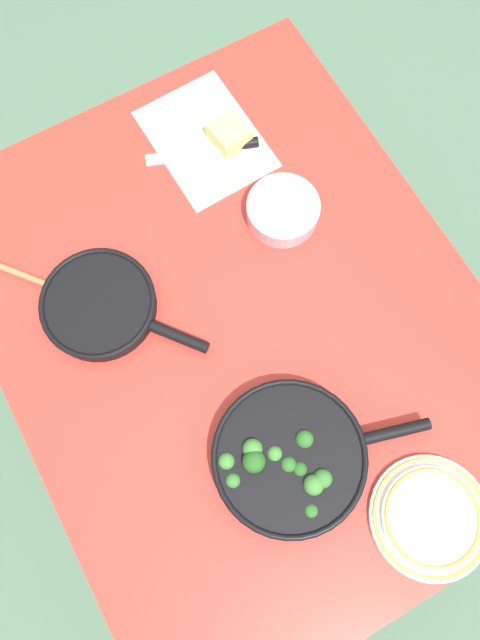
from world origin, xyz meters
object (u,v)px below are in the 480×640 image
grater_knife (219,148)px  dinner_plate_stack (431,517)px  cheese_block (229,134)px  prep_bowl_steel (283,211)px  wooden_spoon (46,284)px  skillet_eggs (100,305)px  skillet_broccoli (290,458)px

grater_knife → dinner_plate_stack: 0.90m
grater_knife → cheese_block: (0.01, -0.03, 0.02)m
dinner_plate_stack → prep_bowl_steel: (0.69, -0.08, 0.01)m
cheese_block → prep_bowl_steel: size_ratio=0.56×
wooden_spoon → grater_knife: size_ratio=1.26×
grater_knife → prep_bowl_steel: (-0.21, -0.04, 0.02)m
skillet_eggs → dinner_plate_stack: size_ratio=1.39×
skillet_broccoli → wooden_spoon: bearing=131.5°
dinner_plate_stack → prep_bowl_steel: size_ratio=1.46×
skillet_broccoli → cheese_block: 0.73m
skillet_broccoli → cheese_block: size_ratio=4.74×
skillet_broccoli → dinner_plate_stack: 0.29m
grater_knife → prep_bowl_steel: prep_bowl_steel is taller
skillet_eggs → prep_bowl_steel: 0.44m
wooden_spoon → dinner_plate_stack: bearing=-9.6°
wooden_spoon → skillet_eggs: bearing=-1.2°
skillet_broccoli → wooden_spoon: size_ratio=1.32×
skillet_broccoli → grater_knife: bearing=88.6°
skillet_eggs → dinner_plate_stack: bearing=-10.3°
prep_bowl_steel → skillet_eggs: bearing=90.1°
skillet_eggs → grater_knife: 0.45m
skillet_broccoli → wooden_spoon: skillet_broccoli is taller
cheese_block → dinner_plate_stack: cheese_block is taller
cheese_block → prep_bowl_steel: 0.22m
wooden_spoon → prep_bowl_steel: size_ratio=2.01×
cheese_block → prep_bowl_steel: bearing=-177.5°
wooden_spoon → grater_knife: bearing=63.6°
dinner_plate_stack → cheese_block: bearing=-4.3°
skillet_broccoli → grater_knife: 0.71m
skillet_broccoli → grater_knife: (0.67, -0.21, -0.02)m
cheese_block → dinner_plate_stack: bearing=175.7°
skillet_broccoli → skillet_eggs: size_ratio=1.31×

